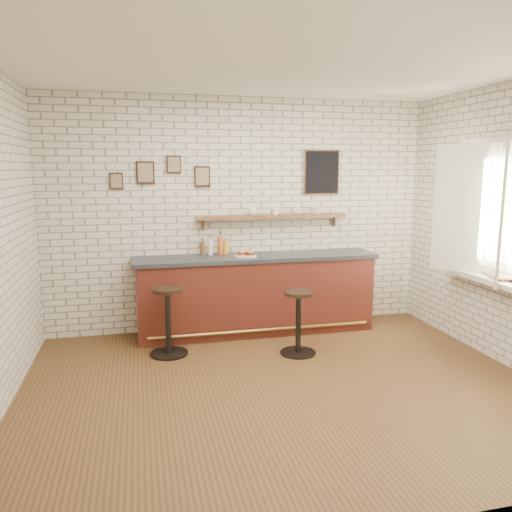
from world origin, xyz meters
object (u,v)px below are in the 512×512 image
at_px(bar_counter, 256,294).
at_px(sandwich_plate, 246,256).
at_px(book_lower, 493,278).
at_px(shelf_cup_c, 298,211).
at_px(shelf_cup_d, 317,211).
at_px(bitters_bottle_brown, 203,248).
at_px(bitters_bottle_amber, 220,245).
at_px(shelf_cup_b, 275,212).
at_px(bar_stool_left, 168,319).
at_px(ciabatta_sandwich, 246,253).
at_px(bitters_bottle_white, 211,247).
at_px(condiment_bottle_yellow, 226,248).
at_px(shelf_cup_a, 252,212).
at_px(bar_stool_right, 298,321).
at_px(book_upper, 493,276).

distance_m(bar_counter, sandwich_plate, 0.53).
bearing_deg(book_lower, shelf_cup_c, 135.93).
distance_m(shelf_cup_d, book_lower, 2.32).
bearing_deg(shelf_cup_c, bitters_bottle_brown, 87.51).
relative_size(bitters_bottle_amber, shelf_cup_b, 2.97).
bearing_deg(bar_stool_left, sandwich_plate, 26.90).
xyz_separation_m(ciabatta_sandwich, bitters_bottle_white, (-0.42, 0.22, 0.05)).
bearing_deg(sandwich_plate, bitters_bottle_brown, 156.62).
bearing_deg(shelf_cup_b, shelf_cup_c, -70.30).
height_order(shelf_cup_d, book_lower, shelf_cup_d).
bearing_deg(condiment_bottle_yellow, shelf_cup_a, 4.05).
bearing_deg(bar_stool_left, condiment_bottle_yellow, 42.54).
bearing_deg(shelf_cup_d, bar_stool_right, -120.83).
bearing_deg(bar_counter, bitters_bottle_white, 162.58).
xyz_separation_m(shelf_cup_a, shelf_cup_c, (0.62, 0.00, -0.00)).
relative_size(bar_stool_left, shelf_cup_a, 6.61).
relative_size(bitters_bottle_amber, shelf_cup_c, 2.58).
bearing_deg(bitters_bottle_white, shelf_cup_b, 1.68).
distance_m(bar_counter, book_upper, 2.78).
xyz_separation_m(bitters_bottle_brown, shelf_cup_b, (0.96, 0.03, 0.45)).
bearing_deg(bitters_bottle_amber, shelf_cup_b, 1.98).
distance_m(sandwich_plate, shelf_cup_c, 0.96).
bearing_deg(book_lower, shelf_cup_b, 141.01).
xyz_separation_m(shelf_cup_b, book_lower, (1.94, -1.78, -0.60)).
bearing_deg(bitters_bottle_brown, book_lower, -31.17).
distance_m(bar_stool_left, shelf_cup_b, 2.00).
bearing_deg(shelf_cup_c, bar_stool_left, 109.52).
distance_m(shelf_cup_b, book_upper, 2.69).
relative_size(bar_counter, bar_stool_left, 3.97).
xyz_separation_m(bitters_bottle_white, book_lower, (2.80, -1.76, -0.17)).
distance_m(bitters_bottle_white, shelf_cup_d, 1.51).
xyz_separation_m(shelf_cup_c, book_upper, (1.63, -1.77, -0.58)).
bearing_deg(shelf_cup_a, bar_stool_left, -158.17).
relative_size(condiment_bottle_yellow, shelf_cup_c, 1.76).
distance_m(bar_stool_left, book_upper, 3.59).
relative_size(bar_counter, bitters_bottle_white, 12.86).
distance_m(bar_counter, ciabatta_sandwich, 0.57).
relative_size(bitters_bottle_brown, bar_stool_left, 0.28).
bearing_deg(shelf_cup_d, shelf_cup_a, 178.12).
xyz_separation_m(sandwich_plate, book_lower, (2.39, -1.54, -0.07)).
distance_m(bar_stool_left, shelf_cup_a, 1.79).
bearing_deg(bitters_bottle_white, sandwich_plate, -28.32).
bearing_deg(book_upper, shelf_cup_d, 160.95).
height_order(bar_counter, bar_stool_left, bar_counter).
xyz_separation_m(shelf_cup_a, shelf_cup_d, (0.88, 0.00, 0.00)).
height_order(bar_stool_left, book_upper, book_upper).
height_order(sandwich_plate, shelf_cup_d, shelf_cup_d).
distance_m(sandwich_plate, bitters_bottle_white, 0.48).
xyz_separation_m(shelf_cup_d, book_upper, (1.36, -1.77, -0.59)).
bearing_deg(bar_stool_right, shelf_cup_b, 89.28).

